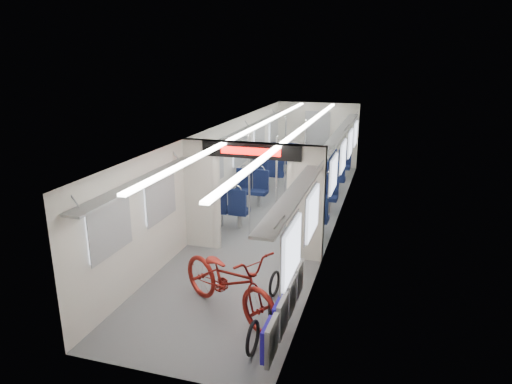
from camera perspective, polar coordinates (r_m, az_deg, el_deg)
carriage at (r=10.69m, az=2.30°, el=3.65°), size 12.00×12.02×2.31m
bicycle at (r=7.21m, az=-3.41°, el=-10.98°), size 2.27×1.77×1.15m
flip_bench at (r=6.55m, az=3.65°, el=-14.04°), size 0.12×2.11×0.52m
bike_hoop_a at (r=6.50m, az=-0.40°, el=-17.99°), size 0.07×0.50×0.50m
bike_hoop_b at (r=7.11m, az=1.78°, el=-14.76°), size 0.19×0.46×0.47m
bike_hoop_c at (r=7.87m, az=2.32°, el=-11.53°), size 0.11×0.45×0.45m
seat_bay_near_left at (r=11.49m, az=-1.89°, el=-0.39°), size 0.90×2.04×1.09m
seat_bay_near_right at (r=11.08m, az=7.36°, el=-1.17°), size 0.90×2.03×1.09m
seat_bay_far_left at (r=14.89m, az=2.61°, el=3.69°), size 0.93×2.19×1.14m
seat_bay_far_right at (r=14.41m, az=9.68°, el=2.90°), size 0.88×1.94×1.06m
stanchion_near_left at (r=10.02m, az=-0.84°, el=0.68°), size 0.04×0.04×2.30m
stanchion_near_right at (r=9.92m, az=2.55°, el=0.50°), size 0.04×0.04×2.30m
stanchion_far_left at (r=12.91m, az=3.67°, el=4.33°), size 0.04×0.04×2.30m
stanchion_far_right at (r=12.37m, az=6.07°, el=3.72°), size 0.04×0.04×2.30m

